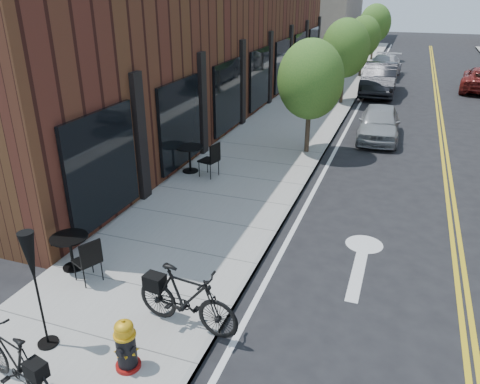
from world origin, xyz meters
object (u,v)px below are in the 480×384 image
at_px(bicycle_left, 14,360).
at_px(parked_car_c, 384,67).
at_px(bistro_set_c, 190,155).
at_px(parked_car_b, 379,79).
at_px(patio_umbrella, 32,267).
at_px(parked_car_a, 379,123).
at_px(fire_hydrant, 126,345).
at_px(bicycle_right, 187,299).
at_px(bistro_set_b, 71,248).

distance_m(bicycle_left, parked_car_c, 28.49).
height_order(bistro_set_c, parked_car_b, parked_car_b).
height_order(patio_umbrella, parked_car_a, patio_umbrella).
relative_size(bicycle_left, parked_car_a, 0.43).
xyz_separation_m(fire_hydrant, bicycle_right, (0.46, 1.14, 0.16)).
height_order(bicycle_right, parked_car_b, parked_car_b).
relative_size(fire_hydrant, bicycle_right, 0.46).
bearing_deg(parked_car_a, patio_umbrella, -108.54).
bearing_deg(bistro_set_b, bicycle_left, -41.45).
xyz_separation_m(bistro_set_b, bistro_set_c, (-0.07, 5.77, 0.06)).
bearing_deg(bicycle_left, fire_hydrant, 137.30).
bearing_deg(parked_car_c, bistro_set_c, -98.67).
relative_size(bistro_set_b, parked_car_b, 0.36).
xyz_separation_m(bicycle_left, bistro_set_b, (-1.28, 2.85, -0.01)).
bearing_deg(bistro_set_c, parked_car_c, 90.40).
height_order(parked_car_a, parked_car_b, parked_car_b).
bearing_deg(bistro_set_c, bistro_set_b, -76.29).
bearing_deg(parked_car_a, fire_hydrant, -102.64).
height_order(bicycle_right, parked_car_a, parked_car_a).
bearing_deg(bicycle_left, parked_car_c, -172.82).
relative_size(bicycle_right, parked_car_a, 0.51).
xyz_separation_m(parked_car_a, parked_car_c, (-0.80, 13.79, 0.05)).
bearing_deg(bicycle_right, fire_hydrant, 164.38).
distance_m(bicycle_right, parked_car_a, 12.72).
xyz_separation_m(patio_umbrella, parked_car_b, (3.41, 22.11, -0.78)).
distance_m(bicycle_left, bistro_set_c, 8.73).
relative_size(fire_hydrant, bistro_set_b, 0.50).
relative_size(bicycle_right, bistro_set_b, 1.09).
bearing_deg(patio_umbrella, bistro_set_b, 117.75).
relative_size(bicycle_left, bicycle_right, 0.84).
distance_m(bicycle_right, bistro_set_c, 7.32).
bearing_deg(patio_umbrella, parked_car_b, 81.24).
relative_size(bistro_set_c, patio_umbrella, 0.98).
xyz_separation_m(patio_umbrella, parked_car_c, (3.27, 27.47, -0.91)).
distance_m(bistro_set_b, bistro_set_c, 5.77).
bearing_deg(fire_hydrant, bicycle_left, -130.52).
bearing_deg(bicycle_left, patio_umbrella, -152.09).
bearing_deg(bicycle_left, bistro_set_b, -142.59).
xyz_separation_m(bistro_set_c, parked_car_c, (4.40, 19.70, 0.03)).
xyz_separation_m(bistro_set_b, patio_umbrella, (1.05, -2.00, 1.00)).
relative_size(fire_hydrant, parked_car_a, 0.24).
xyz_separation_m(fire_hydrant, parked_car_b, (1.91, 22.10, 0.27)).
bearing_deg(parked_car_b, parked_car_c, 90.96).
distance_m(bistro_set_b, parked_car_c, 25.84).
height_order(fire_hydrant, parked_car_a, parked_car_a).
bearing_deg(bistro_set_b, fire_hydrant, -13.60).
relative_size(bistro_set_c, parked_car_c, 0.43).
xyz_separation_m(fire_hydrant, bistro_set_c, (-2.62, 7.77, 0.11)).
bearing_deg(parked_car_c, bistro_set_b, -95.72).
height_order(fire_hydrant, parked_car_c, parked_car_c).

